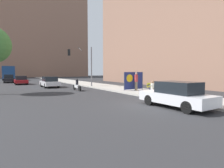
# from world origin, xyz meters

# --- Properties ---
(ground_plane) EXTENTS (160.00, 160.00, 0.00)m
(ground_plane) POSITION_xyz_m (0.00, 0.00, 0.00)
(ground_plane) COLOR #303033
(sidewalk_curb) EXTENTS (4.04, 90.00, 0.16)m
(sidewalk_curb) POSITION_xyz_m (3.92, 15.00, 0.08)
(sidewalk_curb) COLOR #B7B2A8
(sidewalk_curb) RESTS_ON ground_plane
(building_backdrop_far) EXTENTS (52.00, 12.00, 41.90)m
(building_backdrop_far) POSITION_xyz_m (-2.00, 68.61, 20.95)
(building_backdrop_far) COLOR #936B56
(building_backdrop_far) RESTS_ON ground_plane
(building_backdrop_right) EXTENTS (10.00, 32.00, 25.98)m
(building_backdrop_right) POSITION_xyz_m (16.56, 10.75, 12.99)
(building_backdrop_right) COLOR #936B56
(building_backdrop_right) RESTS_ON ground_plane
(seated_protester) EXTENTS (0.92, 0.77, 1.20)m
(seated_protester) POSITION_xyz_m (2.58, 2.26, 0.81)
(seated_protester) COLOR #474C56
(seated_protester) RESTS_ON sidewalk_curb
(jogger_on_sidewalk) EXTENTS (0.34, 0.34, 1.84)m
(jogger_on_sidewalk) POSITION_xyz_m (3.74, 5.78, 1.11)
(jogger_on_sidewalk) COLOR #756651
(jogger_on_sidewalk) RESTS_ON sidewalk_curb
(pedestrian_behind) EXTENTS (0.34, 0.34, 1.63)m
(pedestrian_behind) POSITION_xyz_m (4.52, 7.95, 0.99)
(pedestrian_behind) COLOR #756651
(pedestrian_behind) RESTS_ON sidewalk_curb
(protest_banner) EXTENTS (2.50, 0.06, 1.87)m
(protest_banner) POSITION_xyz_m (3.73, 6.21, 1.15)
(protest_banner) COLOR slate
(protest_banner) RESTS_ON sidewalk_curb
(traffic_light_pole) EXTENTS (2.82, 2.59, 5.15)m
(traffic_light_pole) POSITION_xyz_m (1.30, 13.86, 3.67)
(traffic_light_pole) COLOR slate
(traffic_light_pole) RESTS_ON sidewalk_curb
(parked_car_curbside) EXTENTS (1.80, 4.27, 1.51)m
(parked_car_curbside) POSITION_xyz_m (0.75, -1.37, 0.75)
(parked_car_curbside) COLOR silver
(parked_car_curbside) RESTS_ON ground_plane
(car_on_road_nearest) EXTENTS (1.85, 4.21, 1.43)m
(car_on_road_nearest) POSITION_xyz_m (-2.43, 16.24, 0.71)
(car_on_road_nearest) COLOR silver
(car_on_road_nearest) RESTS_ON ground_plane
(car_on_road_midblock) EXTENTS (1.82, 4.31, 1.39)m
(car_on_road_midblock) POSITION_xyz_m (-5.24, 24.31, 0.70)
(car_on_road_midblock) COLOR maroon
(car_on_road_midblock) RESTS_ON ground_plane
(car_on_road_distant) EXTENTS (1.74, 4.77, 1.55)m
(car_on_road_distant) POSITION_xyz_m (-6.81, 30.68, 0.76)
(car_on_road_distant) COLOR black
(car_on_road_distant) RESTS_ON ground_plane
(city_bus_on_road) EXTENTS (2.61, 11.69, 3.37)m
(city_bus_on_road) POSITION_xyz_m (-6.59, 44.29, 1.93)
(city_bus_on_road) COLOR navy
(city_bus_on_road) RESTS_ON ground_plane
(motorcycle_on_road) EXTENTS (0.28, 2.25, 1.29)m
(motorcycle_on_road) POSITION_xyz_m (-0.84, 10.34, 0.55)
(motorcycle_on_road) COLOR white
(motorcycle_on_road) RESTS_ON ground_plane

